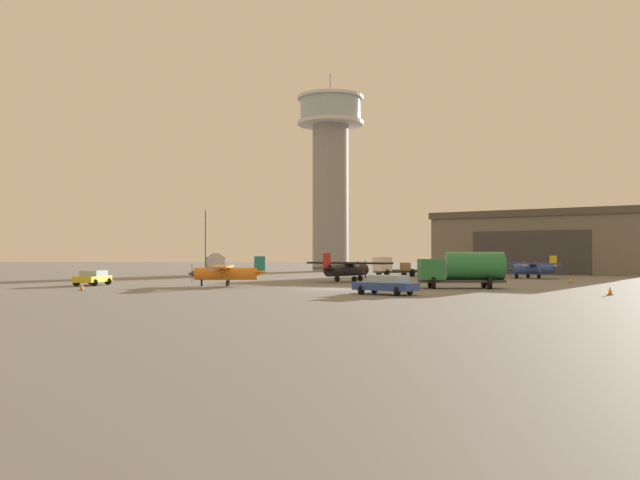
{
  "coord_description": "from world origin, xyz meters",
  "views": [
    {
      "loc": [
        3.28,
        -55.42,
        2.8
      ],
      "look_at": [
        -3.47,
        29.9,
        4.67
      ],
      "focal_mm": 38.12,
      "sensor_mm": 36.0,
      "label": 1
    }
  ],
  "objects_px": {
    "traffic_cone_mid_apron": "(610,291)",
    "airplane_orange": "(227,272)",
    "traffic_cone_near_left": "(571,280)",
    "airplane_black": "(346,268)",
    "traffic_cone_near_right": "(82,287)",
    "truck_flatbed_white": "(390,267)",
    "control_tower": "(330,166)",
    "truck_fuel_tanker_silver": "(215,263)",
    "truck_fuel_tanker_green": "(463,268)",
    "airplane_blue": "(533,268)",
    "car_blue": "(386,284)",
    "light_post_north": "(205,235)",
    "car_yellow": "(93,277)"
  },
  "relations": [
    {
      "from": "airplane_black",
      "to": "truck_fuel_tanker_green",
      "type": "height_order",
      "value": "truck_fuel_tanker_green"
    },
    {
      "from": "traffic_cone_mid_apron",
      "to": "car_blue",
      "type": "bearing_deg",
      "value": -176.79
    },
    {
      "from": "traffic_cone_near_left",
      "to": "traffic_cone_mid_apron",
      "type": "bearing_deg",
      "value": -98.68
    },
    {
      "from": "control_tower",
      "to": "airplane_black",
      "type": "bearing_deg",
      "value": -84.35
    },
    {
      "from": "car_blue",
      "to": "car_yellow",
      "type": "bearing_deg",
      "value": 7.47
    },
    {
      "from": "car_yellow",
      "to": "traffic_cone_near_left",
      "type": "height_order",
      "value": "car_yellow"
    },
    {
      "from": "airplane_black",
      "to": "car_yellow",
      "type": "distance_m",
      "value": 24.86
    },
    {
      "from": "control_tower",
      "to": "light_post_north",
      "type": "relative_size",
      "value": 3.31
    },
    {
      "from": "truck_flatbed_white",
      "to": "truck_fuel_tanker_silver",
      "type": "height_order",
      "value": "truck_fuel_tanker_silver"
    },
    {
      "from": "control_tower",
      "to": "light_post_north",
      "type": "distance_m",
      "value": 24.58
    },
    {
      "from": "airplane_blue",
      "to": "truck_fuel_tanker_silver",
      "type": "bearing_deg",
      "value": -33.1
    },
    {
      "from": "car_yellow",
      "to": "traffic_cone_near_left",
      "type": "bearing_deg",
      "value": 102.33
    },
    {
      "from": "airplane_blue",
      "to": "airplane_orange",
      "type": "distance_m",
      "value": 38.65
    },
    {
      "from": "car_blue",
      "to": "traffic_cone_mid_apron",
      "type": "distance_m",
      "value": 15.52
    },
    {
      "from": "truck_fuel_tanker_green",
      "to": "traffic_cone_near_left",
      "type": "height_order",
      "value": "truck_fuel_tanker_green"
    },
    {
      "from": "traffic_cone_near_right",
      "to": "traffic_cone_mid_apron",
      "type": "relative_size",
      "value": 0.94
    },
    {
      "from": "truck_flatbed_white",
      "to": "light_post_north",
      "type": "distance_m",
      "value": 37.2
    },
    {
      "from": "car_yellow",
      "to": "traffic_cone_near_right",
      "type": "bearing_deg",
      "value": 18.96
    },
    {
      "from": "airplane_blue",
      "to": "traffic_cone_near_right",
      "type": "xyz_separation_m",
      "value": [
        -41.72,
        -30.03,
        -0.98
      ]
    },
    {
      "from": "airplane_orange",
      "to": "truck_fuel_tanker_silver",
      "type": "xyz_separation_m",
      "value": [
        -7.58,
        27.6,
        0.43
      ]
    },
    {
      "from": "truck_fuel_tanker_silver",
      "to": "traffic_cone_near_left",
      "type": "bearing_deg",
      "value": -128.78
    },
    {
      "from": "truck_fuel_tanker_silver",
      "to": "truck_fuel_tanker_green",
      "type": "height_order",
      "value": "same"
    },
    {
      "from": "car_yellow",
      "to": "light_post_north",
      "type": "bearing_deg",
      "value": -176.55
    },
    {
      "from": "airplane_black",
      "to": "traffic_cone_near_right",
      "type": "xyz_separation_m",
      "value": [
        -20.14,
        -18.25,
        -1.1
      ]
    },
    {
      "from": "car_yellow",
      "to": "traffic_cone_mid_apron",
      "type": "relative_size",
      "value": 7.29
    },
    {
      "from": "airplane_black",
      "to": "car_blue",
      "type": "xyz_separation_m",
      "value": [
        3.71,
        -22.49,
        -0.65
      ]
    },
    {
      "from": "airplane_orange",
      "to": "airplane_black",
      "type": "height_order",
      "value": "airplane_black"
    },
    {
      "from": "truck_fuel_tanker_green",
      "to": "traffic_cone_mid_apron",
      "type": "distance_m",
      "value": 12.6
    },
    {
      "from": "traffic_cone_near_right",
      "to": "traffic_cone_mid_apron",
      "type": "bearing_deg",
      "value": -4.9
    },
    {
      "from": "airplane_blue",
      "to": "car_blue",
      "type": "xyz_separation_m",
      "value": [
        -17.87,
        -34.28,
        -0.52
      ]
    },
    {
      "from": "airplane_black",
      "to": "car_yellow",
      "type": "bearing_deg",
      "value": 147.32
    },
    {
      "from": "control_tower",
      "to": "traffic_cone_near_left",
      "type": "bearing_deg",
      "value": -60.43
    },
    {
      "from": "control_tower",
      "to": "traffic_cone_near_right",
      "type": "relative_size",
      "value": 58.21
    },
    {
      "from": "car_blue",
      "to": "traffic_cone_mid_apron",
      "type": "relative_size",
      "value": 7.59
    },
    {
      "from": "truck_fuel_tanker_silver",
      "to": "airplane_orange",
      "type": "bearing_deg",
      "value": -178.58
    },
    {
      "from": "airplane_black",
      "to": "truck_flatbed_white",
      "type": "xyz_separation_m",
      "value": [
        4.93,
        17.06,
        -0.17
      ]
    },
    {
      "from": "traffic_cone_mid_apron",
      "to": "airplane_orange",
      "type": "bearing_deg",
      "value": 158.54
    },
    {
      "from": "traffic_cone_near_left",
      "to": "truck_fuel_tanker_green",
      "type": "bearing_deg",
      "value": -135.69
    },
    {
      "from": "truck_flatbed_white",
      "to": "car_blue",
      "type": "relative_size",
      "value": 1.29
    },
    {
      "from": "airplane_black",
      "to": "traffic_cone_near_right",
      "type": "relative_size",
      "value": 15.62
    },
    {
      "from": "truck_flatbed_white",
      "to": "traffic_cone_mid_apron",
      "type": "distance_m",
      "value": 41.24
    },
    {
      "from": "truck_fuel_tanker_green",
      "to": "traffic_cone_mid_apron",
      "type": "xyz_separation_m",
      "value": [
        8.92,
        -8.79,
        -1.37
      ]
    },
    {
      "from": "traffic_cone_near_left",
      "to": "truck_flatbed_white",
      "type": "bearing_deg",
      "value": 133.87
    },
    {
      "from": "traffic_cone_mid_apron",
      "to": "airplane_blue",
      "type": "bearing_deg",
      "value": 85.92
    },
    {
      "from": "airplane_orange",
      "to": "traffic_cone_mid_apron",
      "type": "height_order",
      "value": "airplane_orange"
    },
    {
      "from": "airplane_blue",
      "to": "traffic_cone_near_right",
      "type": "relative_size",
      "value": 15.09
    },
    {
      "from": "airplane_blue",
      "to": "airplane_black",
      "type": "distance_m",
      "value": 24.59
    },
    {
      "from": "truck_flatbed_white",
      "to": "traffic_cone_near_left",
      "type": "height_order",
      "value": "truck_flatbed_white"
    },
    {
      "from": "light_post_north",
      "to": "truck_flatbed_white",
      "type": "bearing_deg",
      "value": -36.67
    },
    {
      "from": "airplane_black",
      "to": "truck_flatbed_white",
      "type": "distance_m",
      "value": 17.76
    }
  ]
}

